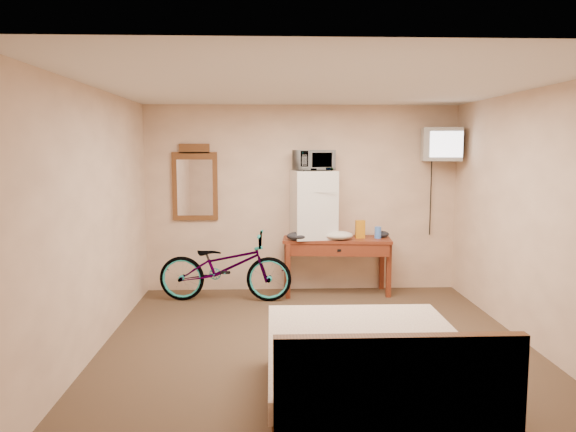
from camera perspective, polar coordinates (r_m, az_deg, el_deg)
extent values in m
plane|color=brown|center=(5.61, 2.95, -13.21)|extent=(4.60, 4.60, 0.00)
plane|color=silver|center=(5.30, 3.12, 13.07)|extent=(4.60, 4.60, 0.00)
cube|color=beige|center=(7.59, 1.41, 1.78)|extent=(4.20, 0.04, 2.50)
cube|color=beige|center=(3.07, 7.06, -6.03)|extent=(4.20, 0.04, 2.50)
cube|color=beige|center=(5.53, -19.19, -0.55)|extent=(0.04, 4.60, 2.50)
cube|color=beige|center=(5.89, 23.81, -0.31)|extent=(0.04, 4.60, 2.50)
cube|color=beige|center=(7.61, 0.81, -0.70)|extent=(0.08, 0.01, 0.13)
cube|color=maroon|center=(7.45, 4.97, -2.38)|extent=(1.45, 0.66, 0.04)
cube|color=maroon|center=(7.25, -0.01, -5.63)|extent=(0.06, 0.06, 0.71)
cube|color=maroon|center=(7.41, 10.20, -5.45)|extent=(0.06, 0.06, 0.71)
cube|color=maroon|center=(7.68, -0.14, -4.91)|extent=(0.06, 0.06, 0.71)
cube|color=maroon|center=(7.84, 9.50, -4.77)|extent=(0.06, 0.06, 0.71)
cube|color=maroon|center=(7.23, 5.20, -3.47)|extent=(1.29, 0.15, 0.16)
cube|color=black|center=(7.21, 5.22, -3.50)|extent=(0.05, 0.02, 0.03)
cube|color=silver|center=(7.38, 2.60, 1.19)|extent=(0.61, 0.59, 0.89)
cube|color=#9C9C97|center=(7.10, 2.79, 2.40)|extent=(0.54, 0.01, 0.00)
cylinder|color=#9C9C97|center=(7.11, 1.22, 0.54)|extent=(0.02, 0.02, 0.32)
imported|color=silver|center=(7.34, 2.63, 5.67)|extent=(0.56, 0.46, 0.27)
cube|color=orange|center=(7.43, 7.34, -1.34)|extent=(0.12, 0.08, 0.24)
cylinder|color=#4278E3|center=(7.46, 9.12, -1.67)|extent=(0.09, 0.09, 0.15)
ellipsoid|color=beige|center=(7.28, 5.18, -1.98)|extent=(0.37, 0.28, 0.11)
ellipsoid|color=black|center=(7.22, 1.00, -2.05)|extent=(0.29, 0.22, 0.11)
ellipsoid|color=black|center=(7.55, 9.51, -1.83)|extent=(0.19, 0.16, 0.09)
cube|color=black|center=(7.87, 14.70, 6.31)|extent=(0.14, 0.02, 0.14)
cylinder|color=black|center=(7.83, 14.80, 6.30)|extent=(0.05, 0.30, 0.05)
cube|color=#9C9C97|center=(7.62, 15.31, 7.04)|extent=(0.56, 0.49, 0.43)
cube|color=white|center=(7.42, 15.80, 7.03)|extent=(0.40, 0.08, 0.33)
cube|color=black|center=(7.82, 14.85, 7.05)|extent=(0.30, 0.07, 0.27)
cube|color=brown|center=(7.60, -9.43, 3.01)|extent=(0.60, 0.04, 0.91)
cube|color=brown|center=(7.58, -9.50, 6.77)|extent=(0.40, 0.04, 0.13)
cube|color=white|center=(7.58, -9.44, 2.86)|extent=(0.47, 0.01, 0.74)
imported|color=black|center=(7.17, -6.39, -5.12)|extent=(1.71, 0.70, 0.88)
cube|color=brown|center=(4.38, 8.10, -16.48)|extent=(1.45, 1.92, 0.40)
cube|color=#F8E7C0|center=(4.28, 8.16, -13.41)|extent=(1.49, 1.96, 0.14)
cube|color=brown|center=(3.38, 11.29, -17.41)|extent=(1.43, 0.08, 0.70)
ellipsoid|color=silver|center=(3.59, 4.72, -15.26)|extent=(0.57, 0.35, 0.20)
ellipsoid|color=silver|center=(3.73, 15.29, -14.63)|extent=(0.57, 0.35, 0.20)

